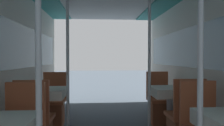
{
  "coord_description": "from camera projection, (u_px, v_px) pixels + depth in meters",
  "views": [
    {
      "loc": [
        -0.2,
        -1.02,
        1.22
      ],
      "look_at": [
        0.06,
        2.56,
        1.14
      ],
      "focal_mm": 35.0,
      "sensor_mm": 36.0,
      "label": 1
    }
  ],
  "objects": [
    {
      "name": "support_pole_right_0",
      "position": [
        200.0,
        71.0,
        1.76
      ],
      "size": [
        0.05,
        0.05,
        2.24
      ],
      "color": "silver",
      "rests_on": "ground_plane"
    },
    {
      "name": "dining_table_right_1",
      "position": [
        170.0,
        95.0,
        3.49
      ],
      "size": [
        0.59,
        0.59,
        0.75
      ],
      "color": "#4C4C51",
      "rests_on": "ground_plane"
    },
    {
      "name": "support_pole_left_1",
      "position": [
        68.0,
        65.0,
        3.36
      ],
      "size": [
        0.05,
        0.05,
        2.24
      ],
      "color": "silver",
      "rests_on": "ground_plane"
    },
    {
      "name": "dining_table_left_1",
      "position": [
        46.0,
        96.0,
        3.35
      ],
      "size": [
        0.59,
        0.59,
        0.75
      ],
      "color": "#4C4C51",
      "rests_on": "ground_plane"
    },
    {
      "name": "wall_left",
      "position": [
        4.0,
        63.0,
        2.71
      ],
      "size": [
        0.05,
        6.34,
        2.24
      ],
      "color": "silver",
      "rests_on": "ground_plane"
    },
    {
      "name": "support_pole_right_1",
      "position": [
        149.0,
        64.0,
        3.45
      ],
      "size": [
        0.05,
        0.05,
        2.24
      ],
      "color": "silver",
      "rests_on": "ground_plane"
    },
    {
      "name": "chair_left_far_1",
      "position": [
        53.0,
        109.0,
        3.93
      ],
      "size": [
        0.42,
        0.42,
        0.96
      ],
      "rotation": [
        0.0,
        0.0,
        3.14
      ],
      "color": "brown",
      "rests_on": "ground_plane"
    },
    {
      "name": "wall_right",
      "position": [
        213.0,
        63.0,
        2.9
      ],
      "size": [
        0.05,
        6.34,
        2.24
      ],
      "color": "silver",
      "rests_on": "ground_plane"
    },
    {
      "name": "chair_right_far_1",
      "position": [
        159.0,
        107.0,
        4.07
      ],
      "size": [
        0.42,
        0.42,
        0.96
      ],
      "rotation": [
        0.0,
        0.0,
        3.14
      ],
      "color": "brown",
      "rests_on": "ground_plane"
    },
    {
      "name": "support_pole_left_0",
      "position": [
        39.0,
        71.0,
        1.67
      ],
      "size": [
        0.05,
        0.05,
        2.24
      ],
      "color": "silver",
      "rests_on": "ground_plane"
    }
  ]
}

